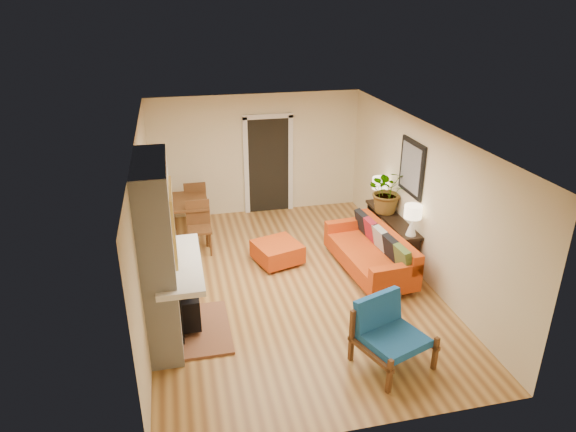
# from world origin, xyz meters

# --- Properties ---
(room_shell) EXTENTS (6.50, 6.50, 6.50)m
(room_shell) POSITION_xyz_m (0.60, 2.63, 1.24)
(room_shell) COLOR tan
(room_shell) RESTS_ON ground
(fireplace) EXTENTS (1.09, 1.68, 2.60)m
(fireplace) POSITION_xyz_m (-2.00, -1.00, 1.24)
(fireplace) COLOR white
(fireplace) RESTS_ON ground
(sofa) EXTENTS (1.04, 2.11, 0.81)m
(sofa) POSITION_xyz_m (1.50, 0.11, 0.35)
(sofa) COLOR silver
(sofa) RESTS_ON ground
(ottoman) EXTENTS (0.94, 0.94, 0.38)m
(ottoman) POSITION_xyz_m (-0.07, 0.77, 0.22)
(ottoman) COLOR silver
(ottoman) RESTS_ON ground
(blue_chair) EXTENTS (1.08, 1.06, 0.89)m
(blue_chair) POSITION_xyz_m (0.79, -2.19, 0.48)
(blue_chair) COLOR brown
(blue_chair) RESTS_ON ground
(dining_table) EXTENTS (0.76, 1.82, 0.98)m
(dining_table) POSITION_xyz_m (-1.47, 2.15, 0.64)
(dining_table) COLOR brown
(dining_table) RESTS_ON ground
(console_table) EXTENTS (0.34, 1.85, 0.72)m
(console_table) POSITION_xyz_m (2.07, 0.67, 0.58)
(console_table) COLOR black
(console_table) RESTS_ON ground
(lamp_near) EXTENTS (0.30, 0.30, 0.54)m
(lamp_near) POSITION_xyz_m (2.07, -0.09, 1.06)
(lamp_near) COLOR white
(lamp_near) RESTS_ON console_table
(lamp_far) EXTENTS (0.30, 0.30, 0.54)m
(lamp_far) POSITION_xyz_m (2.07, 1.34, 1.06)
(lamp_far) COLOR white
(lamp_far) RESTS_ON console_table
(houseplant) EXTENTS (0.84, 0.75, 0.86)m
(houseplant) POSITION_xyz_m (2.06, 0.93, 1.15)
(houseplant) COLOR #1E5919
(houseplant) RESTS_ON console_table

